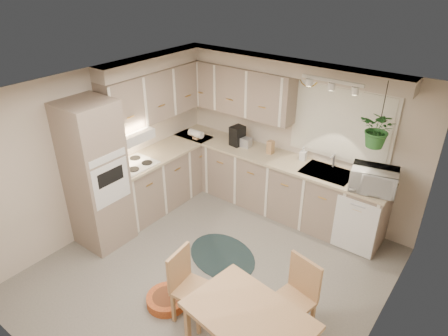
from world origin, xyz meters
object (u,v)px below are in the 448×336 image
at_px(braided_rug, 222,256).
at_px(microwave, 374,177).
at_px(chair_left, 194,288).
at_px(pet_bed, 167,300).
at_px(chair_back, 292,300).

bearing_deg(braided_rug, microwave, 43.13).
height_order(chair_left, braided_rug, chair_left).
bearing_deg(pet_bed, microwave, 59.06).
bearing_deg(braided_rug, pet_bed, -90.54).
bearing_deg(chair_back, chair_left, 39.25).
bearing_deg(microwave, chair_back, -106.35).
relative_size(chair_back, pet_bed, 1.84).
bearing_deg(pet_bed, chair_left, 7.05).
xyz_separation_m(chair_back, microwave, (0.11, 1.90, 0.69)).
height_order(pet_bed, microwave, microwave).
height_order(chair_back, pet_bed, chair_back).
height_order(chair_left, chair_back, chair_back).
distance_m(chair_back, pet_bed, 1.50).
height_order(chair_back, braided_rug, chair_back).
bearing_deg(chair_back, braided_rug, -9.89).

